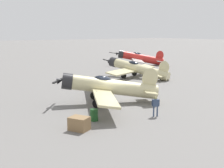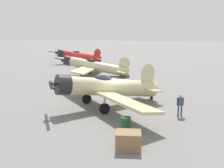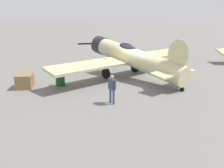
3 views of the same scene
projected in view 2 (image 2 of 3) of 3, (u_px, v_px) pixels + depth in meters
ground_plane at (112, 106)px, 20.08m from camera, size 400.00×400.00×0.00m
airplane_foreground at (107, 87)px, 19.53m from camera, size 9.68×12.26×3.31m
airplane_mid_apron at (94, 66)px, 34.66m from camera, size 11.08×10.56×2.87m
airplane_far_line at (78, 56)px, 49.50m from camera, size 9.82×11.55×3.12m
ground_crew_mechanic at (180, 103)px, 17.26m from camera, size 0.54×0.41×1.60m
equipment_crate at (128, 140)px, 12.38m from camera, size 1.46×1.58×0.91m
fuel_drum at (126, 125)px, 14.62m from camera, size 0.64×0.64×0.89m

